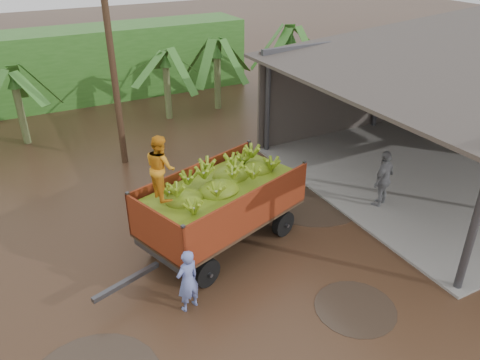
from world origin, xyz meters
name	(u,v)px	position (x,y,z in m)	size (l,w,h in m)	color
ground	(204,268)	(0.00, 0.00, 0.00)	(100.00, 100.00, 0.00)	black
packing_shed	(470,95)	(11.77, 1.77, 2.50)	(12.78, 10.80, 4.76)	gray
hedge_north	(36,70)	(-2.00, 16.00, 1.80)	(22.00, 3.00, 3.60)	#2D661E
banana_trailer	(221,202)	(0.90, 0.78, 1.40)	(6.46, 3.59, 3.76)	#AF3719
man_blue	(188,280)	(-0.90, -1.18, 0.82)	(0.60, 0.39, 1.65)	#6A7AC2
man_grey	(383,179)	(6.37, 0.26, 0.98)	(1.15, 0.48, 1.97)	slate
utility_pole	(112,57)	(-0.09, 7.37, 4.06)	(1.20, 0.24, 8.00)	#47301E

